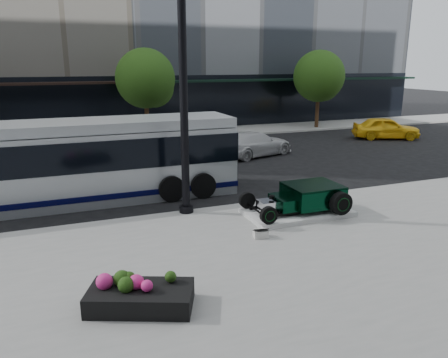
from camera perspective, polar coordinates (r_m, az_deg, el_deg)
name	(u,v)px	position (r m, az deg, el deg)	size (l,w,h in m)	color
ground	(192,194)	(16.85, -4.15, -2.01)	(120.00, 120.00, 0.00)	black
sidewalk_far	(130,137)	(30.17, -12.16, 5.41)	(70.00, 4.00, 0.12)	gray
street_trees	(147,81)	(29.10, -9.98, 12.52)	(29.80, 3.80, 5.70)	black
display_plinth	(297,212)	(14.45, 9.55, -4.30)	(3.40, 1.80, 0.15)	silver
hot_rod	(307,196)	(14.47, 10.77, -2.24)	(3.22, 2.00, 0.81)	black
info_plaque	(261,233)	(12.47, 4.81, -7.07)	(0.45, 0.37, 0.31)	silver
lamppost	(184,91)	(13.77, -5.31, 11.37)	(0.47, 0.47, 8.53)	black
flower_planter	(141,296)	(9.25, -10.85, -14.78)	(2.33, 1.77, 0.68)	black
transit_bus	(69,162)	(16.50, -19.60, 2.11)	(12.12, 2.88, 2.92)	#B4BABE
white_sedan	(255,144)	(23.68, 4.02, 4.62)	(1.86, 4.57, 1.33)	silver
yellow_taxi	(386,128)	(30.90, 20.41, 6.27)	(1.70, 4.23, 1.44)	yellow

